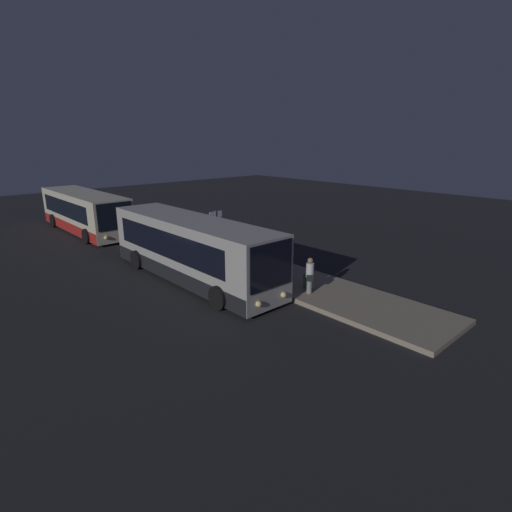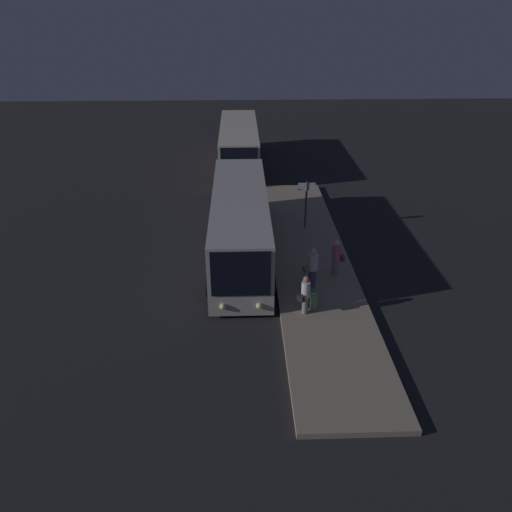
% 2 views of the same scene
% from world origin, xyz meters
% --- Properties ---
extents(ground, '(80.00, 80.00, 0.00)m').
position_xyz_m(ground, '(0.00, 0.00, 0.00)').
color(ground, '#232326').
extents(platform, '(20.00, 3.45, 0.20)m').
position_xyz_m(platform, '(0.00, 3.33, 0.10)').
color(platform, gray).
rests_on(platform, ground).
extents(bus_lead, '(10.86, 2.75, 2.97)m').
position_xyz_m(bus_lead, '(-1.14, 0.14, 1.48)').
color(bus_lead, '#B2ADA8').
rests_on(bus_lead, ground).
extents(bus_second, '(10.60, 2.85, 2.83)m').
position_xyz_m(bus_second, '(-14.91, 0.14, 1.40)').
color(bus_second, beige).
rests_on(bus_second, ground).
extents(passenger_boarding, '(0.56, 0.58, 1.57)m').
position_xyz_m(passenger_boarding, '(4.19, 2.50, 1.05)').
color(passenger_boarding, gray).
rests_on(passenger_boarding, platform).
extents(passenger_waiting, '(0.39, 0.56, 1.61)m').
position_xyz_m(passenger_waiting, '(1.33, 4.16, 1.06)').
color(passenger_waiting, gray).
rests_on(passenger_waiting, platform).
extents(passenger_with_bags, '(0.53, 0.67, 1.70)m').
position_xyz_m(passenger_with_bags, '(2.22, 3.03, 1.10)').
color(passenger_with_bags, '#4C476B').
rests_on(passenger_with_bags, platform).
extents(suitcase, '(0.42, 0.23, 0.91)m').
position_xyz_m(suitcase, '(3.83, 2.87, 0.53)').
color(suitcase, '#598C59').
rests_on(suitcase, platform).
extents(sign_post, '(0.10, 0.86, 2.42)m').
position_xyz_m(sign_post, '(-3.64, 3.48, 1.74)').
color(sign_post, '#4C4C51').
rests_on(sign_post, platform).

